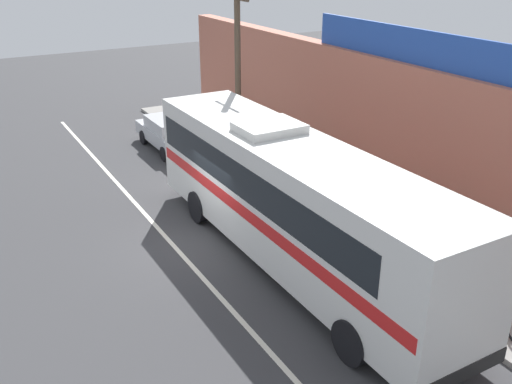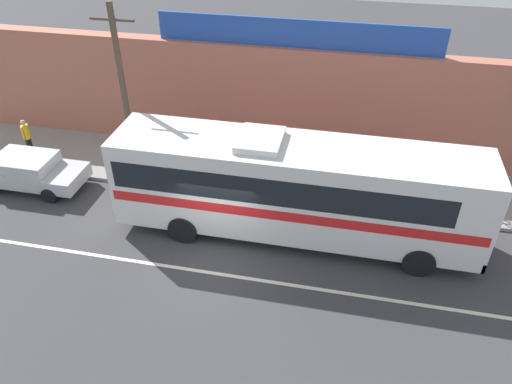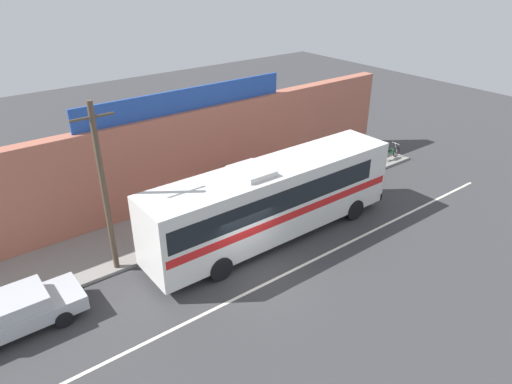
% 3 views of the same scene
% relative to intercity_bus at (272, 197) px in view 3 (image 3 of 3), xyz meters
% --- Properties ---
extents(ground_plane, '(70.00, 70.00, 0.00)m').
position_rel_intercity_bus_xyz_m(ground_plane, '(-2.32, -1.72, -2.07)').
color(ground_plane, '#3A3A3D').
extents(sidewalk_slab, '(30.00, 3.60, 0.14)m').
position_rel_intercity_bus_xyz_m(sidewalk_slab, '(-2.32, 3.48, -2.00)').
color(sidewalk_slab, gray).
rests_on(sidewalk_slab, ground_plane).
extents(storefront_facade, '(30.00, 0.70, 4.80)m').
position_rel_intercity_bus_xyz_m(storefront_facade, '(-2.32, 5.63, 0.33)').
color(storefront_facade, '#B26651').
rests_on(storefront_facade, ground_plane).
extents(storefront_billboard, '(11.28, 0.12, 1.10)m').
position_rel_intercity_bus_xyz_m(storefront_billboard, '(-0.84, 5.63, 3.28)').
color(storefront_billboard, '#234CAD').
rests_on(storefront_billboard, storefront_facade).
extents(road_center_stripe, '(30.00, 0.14, 0.01)m').
position_rel_intercity_bus_xyz_m(road_center_stripe, '(-2.32, -2.52, -2.06)').
color(road_center_stripe, silver).
rests_on(road_center_stripe, ground_plane).
extents(intercity_bus, '(12.30, 2.64, 3.78)m').
position_rel_intercity_bus_xyz_m(intercity_bus, '(0.00, 0.00, 0.00)').
color(intercity_bus, silver).
rests_on(intercity_bus, ground_plane).
extents(parked_car, '(4.41, 1.90, 1.37)m').
position_rel_intercity_bus_xyz_m(parked_car, '(-10.71, 0.79, -1.33)').
color(parked_car, '#B7BABF').
rests_on(parked_car, ground_plane).
extents(utility_pole, '(1.60, 0.22, 7.02)m').
position_rel_intercity_bus_xyz_m(utility_pole, '(-6.65, 1.97, 1.71)').
color(utility_pole, brown).
rests_on(utility_pole, sidewalk_slab).
extents(motorcycle_green, '(1.89, 0.56, 0.94)m').
position_rel_intercity_bus_xyz_m(motorcycle_green, '(11.50, 2.36, -1.50)').
color(motorcycle_green, black).
rests_on(motorcycle_green, sidewalk_slab).
extents(motorcycle_orange, '(1.93, 0.56, 0.94)m').
position_rel_intercity_bus_xyz_m(motorcycle_orange, '(6.40, 2.30, -1.50)').
color(motorcycle_orange, black).
rests_on(motorcycle_orange, sidewalk_slab).
extents(pedestrian_near_shop, '(0.30, 0.48, 1.75)m').
position_rel_intercity_bus_xyz_m(pedestrian_near_shop, '(0.48, 3.52, -0.90)').
color(pedestrian_near_shop, black).
rests_on(pedestrian_near_shop, sidewalk_slab).
extents(pedestrian_far_right, '(0.30, 0.48, 1.60)m').
position_rel_intercity_bus_xyz_m(pedestrian_far_right, '(2.82, 3.09, -1.00)').
color(pedestrian_far_right, black).
rests_on(pedestrian_far_right, sidewalk_slab).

